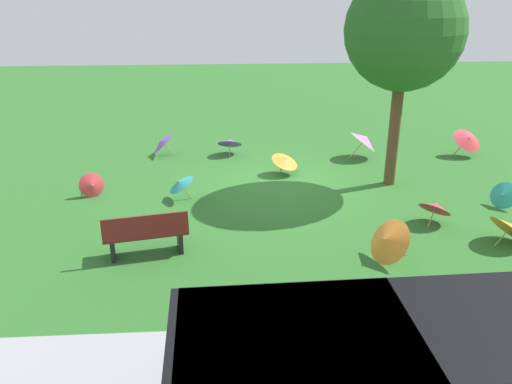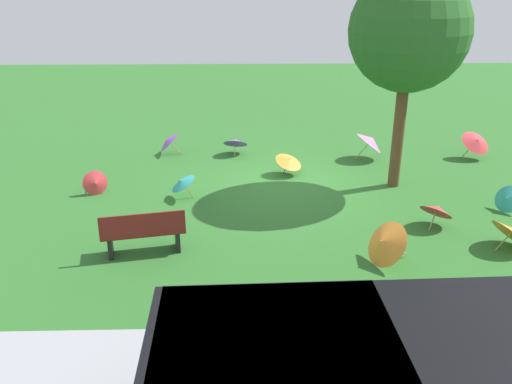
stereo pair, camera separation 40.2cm
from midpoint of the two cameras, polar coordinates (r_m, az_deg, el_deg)
ground at (r=13.70m, az=2.34°, el=0.89°), size 40.00×40.00×0.00m
van_dark at (r=6.30m, az=9.52°, el=-18.74°), size 4.65×2.23×1.53m
park_bench at (r=10.29m, az=-12.91°, el=-4.48°), size 1.66×0.78×0.90m
shade_tree at (r=13.23m, az=14.89°, el=16.42°), size 2.82×2.82×5.24m
parasol_red_0 at (r=16.77m, az=21.33°, el=5.36°), size 1.08×1.05×0.86m
parasol_red_1 at (r=13.43m, az=-18.15°, el=0.69°), size 0.66×0.66×0.61m
parasol_teal_0 at (r=12.70m, az=-9.13°, el=0.97°), size 0.75×0.77×0.66m
parasol_teal_1 at (r=13.38m, az=24.37°, el=-0.30°), size 0.70×0.76×0.63m
parasol_orange_1 at (r=14.21m, az=2.38°, el=3.46°), size 1.02×1.02×0.62m
parasol_red_3 at (r=11.95m, az=17.93°, el=-1.53°), size 0.95×0.95×0.66m
parasol_purple_0 at (r=16.05m, az=-10.88°, el=5.32°), size 0.73×0.79×0.73m
parasol_orange_2 at (r=11.60m, az=24.95°, el=-3.48°), size 0.93×1.02×0.71m
parasol_pink_1 at (r=15.78m, az=10.97°, el=5.60°), size 0.89×0.95×0.92m
parasol_orange_3 at (r=10.14m, az=12.87°, el=-5.14°), size 1.01×1.08×0.86m
parasol_purple_1 at (r=15.89m, az=-3.58°, el=5.43°), size 0.81×0.78×0.64m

